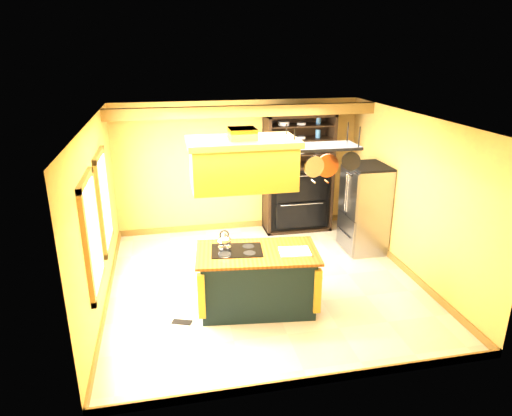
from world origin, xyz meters
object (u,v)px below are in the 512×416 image
object	(u,v)px
range_hood	(243,162)
refrigerator	(364,211)
kitchen_island	(257,279)
hutch	(297,186)
pot_rack	(322,153)

from	to	relation	value
range_hood	refrigerator	xyz separation A→B (m)	(2.59, 1.64, -1.46)
kitchen_island	range_hood	world-z (taller)	range_hood
kitchen_island	hutch	distance (m)	3.33
hutch	kitchen_island	bearing A→B (deg)	-116.43
kitchen_island	refrigerator	size ratio (longest dim) A/B	1.13
range_hood	hutch	distance (m)	3.63
refrigerator	hutch	size ratio (longest dim) A/B	0.66
kitchen_island	range_hood	xyz separation A→B (m)	(-0.20, -0.00, 1.78)
range_hood	refrigerator	size ratio (longest dim) A/B	0.90
kitchen_island	pot_rack	xyz separation A→B (m)	(0.91, 0.00, 1.85)
refrigerator	hutch	world-z (taller)	hutch
kitchen_island	hutch	xyz separation A→B (m)	(1.47, 2.95, 0.47)
kitchen_island	range_hood	distance (m)	1.79
kitchen_island	range_hood	bearing A→B (deg)	-173.04
range_hood	refrigerator	bearing A→B (deg)	32.32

